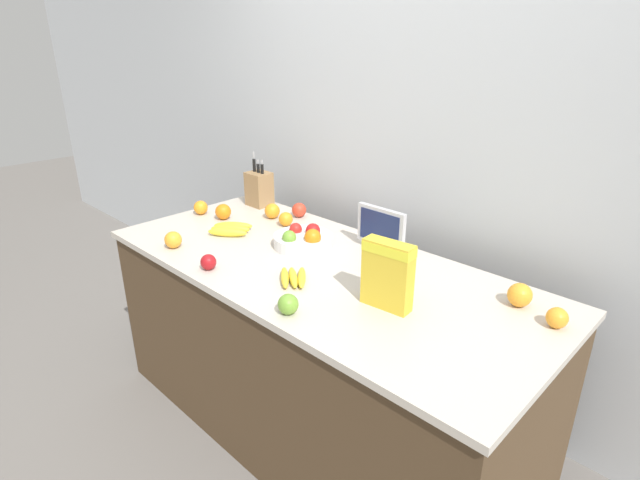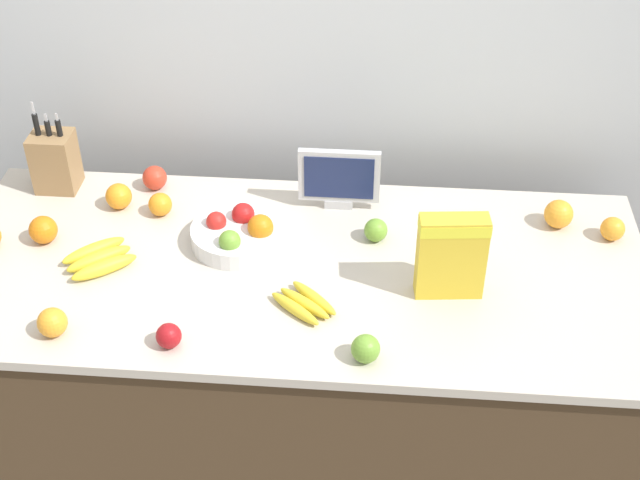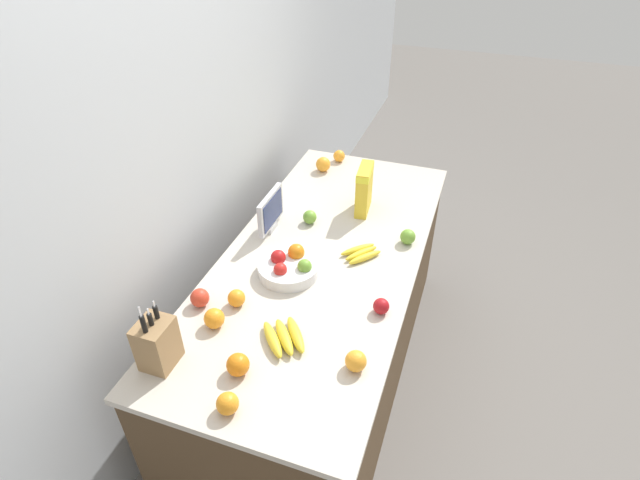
{
  "view_description": "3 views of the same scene",
  "coord_description": "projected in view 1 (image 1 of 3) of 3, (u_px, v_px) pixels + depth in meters",
  "views": [
    {
      "loc": [
        1.39,
        -1.41,
        1.8
      ],
      "look_at": [
        -0.03,
        0.05,
        0.96
      ],
      "focal_mm": 28.0,
      "sensor_mm": 36.0,
      "label": 1
    },
    {
      "loc": [
        0.23,
        -2.02,
        2.51
      ],
      "look_at": [
        0.07,
        -0.02,
        0.99
      ],
      "focal_mm": 50.0,
      "sensor_mm": 36.0,
      "label": 2
    },
    {
      "loc": [
        -1.8,
        -0.61,
        2.34
      ],
      "look_at": [
        -0.05,
        -0.0,
        0.99
      ],
      "focal_mm": 28.0,
      "sensor_mm": 36.0,
      "label": 3
    }
  ],
  "objects": [
    {
      "name": "banana_bunch_left",
      "position": [
        293.0,
        277.0,
        2.03
      ],
      "size": [
        0.21,
        0.2,
        0.03
      ],
      "rotation": [
        0.0,
        0.0,
        2.36
      ],
      "color": "yellow",
      "rests_on": "counter"
    },
    {
      "name": "orange_front_center",
      "position": [
        286.0,
        219.0,
        2.61
      ],
      "size": [
        0.07,
        0.07,
        0.07
      ],
      "primitive_type": "sphere",
      "color": "orange",
      "rests_on": "counter"
    },
    {
      "name": "orange_mid_right",
      "position": [
        173.0,
        240.0,
        2.34
      ],
      "size": [
        0.08,
        0.08,
        0.08
      ],
      "primitive_type": "sphere",
      "color": "orange",
      "rests_on": "counter"
    },
    {
      "name": "ground_plane",
      "position": [
        317.0,
        421.0,
        2.51
      ],
      "size": [
        14.0,
        14.0,
        0.0
      ],
      "primitive_type": "plane",
      "color": "slate"
    },
    {
      "name": "orange_by_cereal",
      "position": [
        223.0,
        212.0,
        2.71
      ],
      "size": [
        0.09,
        0.09,
        0.09
      ],
      "primitive_type": "sphere",
      "color": "orange",
      "rests_on": "counter"
    },
    {
      "name": "small_monitor",
      "position": [
        381.0,
        228.0,
        2.28
      ],
      "size": [
        0.26,
        0.03,
        0.21
      ],
      "color": "#B7B7BC",
      "rests_on": "counter"
    },
    {
      "name": "fruit_bowl",
      "position": [
        304.0,
        239.0,
        2.36
      ],
      "size": [
        0.28,
        0.28,
        0.11
      ],
      "color": "silver",
      "rests_on": "counter"
    },
    {
      "name": "apple_by_knife_block",
      "position": [
        379.0,
        262.0,
        2.12
      ],
      "size": [
        0.07,
        0.07,
        0.07
      ],
      "primitive_type": "sphere",
      "color": "#6B9E33",
      "rests_on": "counter"
    },
    {
      "name": "counter",
      "position": [
        317.0,
        348.0,
        2.35
      ],
      "size": [
        2.07,
        0.91,
        0.87
      ],
      "color": "#4C3823",
      "rests_on": "ground_plane"
    },
    {
      "name": "orange_front_left",
      "position": [
        201.0,
        208.0,
        2.78
      ],
      "size": [
        0.08,
        0.08,
        0.08
      ],
      "primitive_type": "sphere",
      "color": "orange",
      "rests_on": "counter"
    },
    {
      "name": "banana_bunch_right",
      "position": [
        230.0,
        229.0,
        2.52
      ],
      "size": [
        0.24,
        0.23,
        0.04
      ],
      "rotation": [
        0.0,
        0.0,
        3.76
      ],
      "color": "yellow",
      "rests_on": "counter"
    },
    {
      "name": "orange_near_bowl",
      "position": [
        557.0,
        318.0,
        1.7
      ],
      "size": [
        0.07,
        0.07,
        0.07
      ],
      "primitive_type": "sphere",
      "color": "orange",
      "rests_on": "counter"
    },
    {
      "name": "apple_leftmost",
      "position": [
        208.0,
        262.0,
        2.13
      ],
      "size": [
        0.07,
        0.07,
        0.07
      ],
      "primitive_type": "sphere",
      "color": "#A31419",
      "rests_on": "counter"
    },
    {
      "name": "apple_middle",
      "position": [
        288.0,
        304.0,
        1.79
      ],
      "size": [
        0.08,
        0.08,
        0.08
      ],
      "primitive_type": "sphere",
      "color": "#6B9E33",
      "rests_on": "counter"
    },
    {
      "name": "orange_front_right",
      "position": [
        520.0,
        295.0,
        1.84
      ],
      "size": [
        0.09,
        0.09,
        0.09
      ],
      "primitive_type": "sphere",
      "color": "orange",
      "rests_on": "counter"
    },
    {
      "name": "wall_back",
      "position": [
        412.0,
        145.0,
        2.46
      ],
      "size": [
        9.0,
        0.06,
        2.6
      ],
      "color": "silver",
      "rests_on": "ground_plane"
    },
    {
      "name": "orange_mid_left",
      "position": [
        272.0,
        211.0,
        2.72
      ],
      "size": [
        0.08,
        0.08,
        0.08
      ],
      "primitive_type": "sphere",
      "color": "orange",
      "rests_on": "counter"
    },
    {
      "name": "cereal_box",
      "position": [
        388.0,
        272.0,
        1.79
      ],
      "size": [
        0.2,
        0.08,
        0.26
      ],
      "rotation": [
        0.0,
        0.0,
        0.1
      ],
      "color": "gold",
      "rests_on": "counter"
    },
    {
      "name": "apple_rear",
      "position": [
        299.0,
        210.0,
        2.74
      ],
      "size": [
        0.08,
        0.08,
        0.08
      ],
      "primitive_type": "sphere",
      "color": "red",
      "rests_on": "counter"
    },
    {
      "name": "knife_block",
      "position": [
        259.0,
        189.0,
        2.91
      ],
      "size": [
        0.13,
        0.12,
        0.31
      ],
      "color": "#937047",
      "rests_on": "counter"
    }
  ]
}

